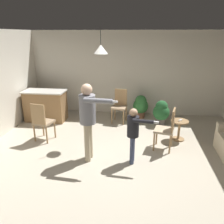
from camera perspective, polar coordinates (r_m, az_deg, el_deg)
ground at (r=4.95m, az=1.23°, el=-12.19°), size 7.68×7.68×0.00m
wall_back at (r=7.52m, az=3.92°, el=9.72°), size 6.40×0.10×2.70m
kitchen_counter at (r=7.27m, az=-16.44°, el=1.59°), size 1.26×0.66×0.95m
side_table_by_couch at (r=5.96m, az=16.66°, el=-3.85°), size 0.44×0.44×0.52m
person_adult at (r=4.59m, az=-6.06°, el=-0.59°), size 0.81×0.52×1.66m
person_child at (r=4.56m, az=5.47°, el=-4.57°), size 0.61×0.38×1.20m
dining_chair_by_counter at (r=5.31m, az=13.84°, el=-3.89°), size 0.50×0.50×1.00m
dining_chair_near_wall at (r=5.84m, az=-17.37°, el=-2.09°), size 0.50×0.50×1.00m
dining_chair_centre_back at (r=6.85m, az=1.99°, el=1.92°), size 0.48×0.48×1.00m
potted_plant_corner at (r=7.26m, az=7.26°, el=1.63°), size 0.49×0.49×0.74m
potted_plant_by_wall at (r=6.78m, az=12.37°, el=0.08°), size 0.49×0.49×0.75m
spare_remote_on_table at (r=5.86m, az=16.93°, el=-2.04°), size 0.11×0.12×0.04m
ceiling_light_pendant at (r=5.25m, az=-2.86°, el=15.60°), size 0.32×0.32×0.55m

